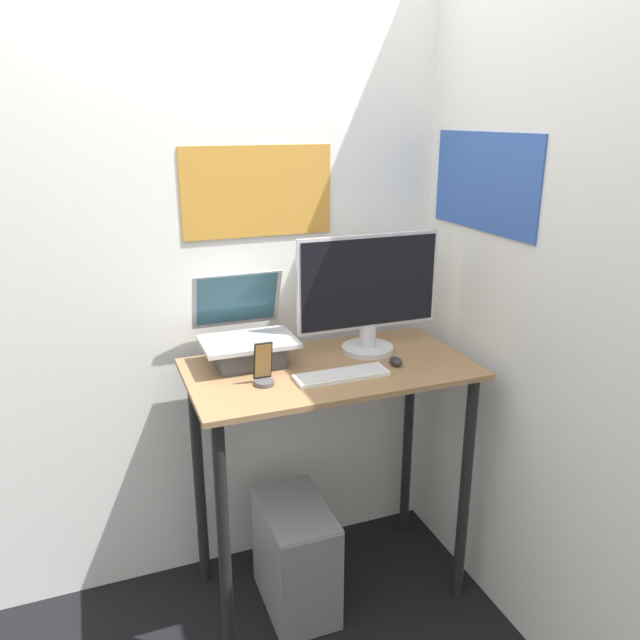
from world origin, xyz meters
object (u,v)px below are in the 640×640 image
at_px(laptop, 247,341).
at_px(monitor, 369,296).
at_px(mouse, 396,361).
at_px(cell_phone, 264,371).
at_px(keyboard, 342,375).
at_px(computer_tower, 296,557).

relative_size(laptop, monitor, 0.60).
relative_size(mouse, cell_phone, 0.44).
bearing_deg(laptop, cell_phone, -89.32).
xyz_separation_m(laptop, mouse, (0.49, -0.22, -0.07)).
bearing_deg(keyboard, mouse, 7.57).
height_order(mouse, cell_phone, cell_phone).
relative_size(monitor, computer_tower, 1.29).
bearing_deg(monitor, keyboard, -133.80).
xyz_separation_m(keyboard, computer_tower, (-0.15, 0.07, -0.76)).
relative_size(laptop, mouse, 5.01).
height_order(monitor, cell_phone, monitor).
bearing_deg(cell_phone, laptop, 90.68).
distance_m(keyboard, mouse, 0.23).
xyz_separation_m(mouse, cell_phone, (-0.49, 0.01, 0.03)).
xyz_separation_m(monitor, keyboard, (-0.19, -0.20, -0.21)).
height_order(laptop, mouse, laptop).
distance_m(laptop, keyboard, 0.37).
distance_m(keyboard, computer_tower, 0.78).
height_order(laptop, keyboard, laptop).
height_order(monitor, keyboard, monitor).
height_order(mouse, computer_tower, mouse).
relative_size(laptop, cell_phone, 2.22).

